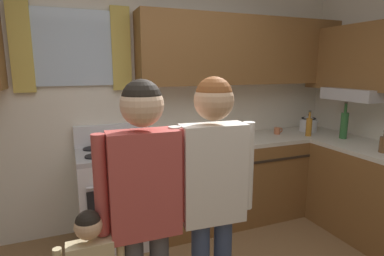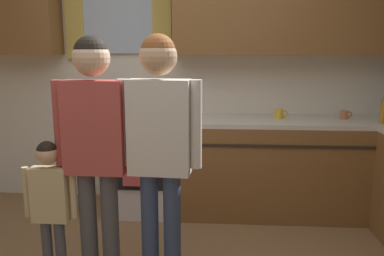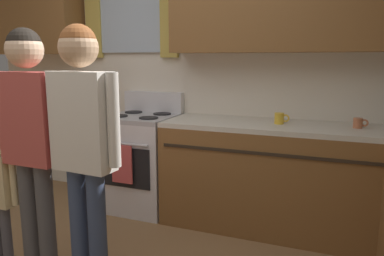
{
  "view_description": "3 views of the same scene",
  "coord_description": "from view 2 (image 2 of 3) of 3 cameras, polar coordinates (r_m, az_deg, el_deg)",
  "views": [
    {
      "loc": [
        -0.7,
        -1.27,
        1.65
      ],
      "look_at": [
        0.14,
        0.79,
        1.21
      ],
      "focal_mm": 28.91,
      "sensor_mm": 36.0,
      "label": 1
    },
    {
      "loc": [
        0.37,
        -2.01,
        1.51
      ],
      "look_at": [
        0.19,
        0.61,
        0.99
      ],
      "focal_mm": 36.52,
      "sensor_mm": 36.0,
      "label": 2
    },
    {
      "loc": [
        1.37,
        -1.49,
        1.42
      ],
      "look_at": [
        0.43,
        0.87,
        0.95
      ],
      "focal_mm": 34.89,
      "sensor_mm": 36.0,
      "label": 3
    }
  ],
  "objects": [
    {
      "name": "mug_mustard_yellow",
      "position": [
        3.65,
        12.65,
        2.03
      ],
      "size": [
        0.12,
        0.08,
        0.09
      ],
      "color": "gold",
      "rests_on": "kitchen_counter_run"
    },
    {
      "name": "bottle_oil_amber",
      "position": [
        3.69,
        26.23,
        2.24
      ],
      "size": [
        0.06,
        0.06,
        0.29
      ],
      "color": "#B27223",
      "rests_on": "kitchen_counter_run"
    },
    {
      "name": "adult_in_plaid",
      "position": [
        2.3,
        -4.76,
        -1.38
      ],
      "size": [
        0.5,
        0.22,
        1.61
      ],
      "color": "#38476B",
      "rests_on": "ground"
    },
    {
      "name": "back_wall_unit",
      "position": [
        3.84,
        -0.57,
        11.25
      ],
      "size": [
        4.6,
        0.42,
        2.6
      ],
      "color": "silver",
      "rests_on": "ground"
    },
    {
      "name": "small_child",
      "position": [
        2.57,
        -19.97,
        -9.83
      ],
      "size": [
        0.33,
        0.13,
        0.99
      ],
      "color": "#4C4C56",
      "rests_on": "ground"
    },
    {
      "name": "stove_oven",
      "position": [
        3.78,
        -7.35,
        -4.91
      ],
      "size": [
        0.63,
        0.67,
        1.1
      ],
      "color": "silver",
      "rests_on": "ground"
    },
    {
      "name": "cup_terracotta",
      "position": [
        3.81,
        21.36,
        1.81
      ],
      "size": [
        0.11,
        0.07,
        0.08
      ],
      "color": "#B76642",
      "rests_on": "kitchen_counter_run"
    },
    {
      "name": "adult_holding_child",
      "position": [
        2.39,
        -13.97,
        -1.31
      ],
      "size": [
        0.5,
        0.22,
        1.6
      ],
      "color": "#4C4C51",
      "rests_on": "ground"
    },
    {
      "name": "kitchen_counter_run",
      "position": [
        3.49,
        22.29,
        -7.34
      ],
      "size": [
        2.32,
        2.11,
        0.9
      ],
      "color": "brown",
      "rests_on": "ground"
    }
  ]
}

